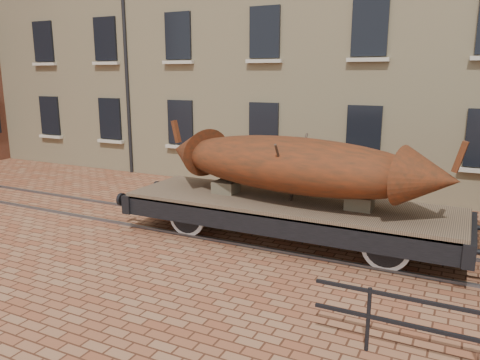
% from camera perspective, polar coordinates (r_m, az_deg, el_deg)
% --- Properties ---
extents(ground, '(90.00, 90.00, 0.00)m').
position_cam_1_polar(ground, '(11.70, 4.34, -7.30)').
color(ground, brown).
extents(rail_track, '(30.00, 1.52, 0.06)m').
position_cam_1_polar(rail_track, '(11.69, 4.34, -7.16)').
color(rail_track, '#59595E').
rests_on(rail_track, ground).
extents(flatcar_wagon, '(8.96, 2.43, 1.35)m').
position_cam_1_polar(flatcar_wagon, '(11.33, 5.86, -3.52)').
color(flatcar_wagon, brown).
rests_on(flatcar_wagon, ground).
extents(iron_boat, '(7.40, 2.88, 1.74)m').
position_cam_1_polar(iron_boat, '(11.05, 6.35, 1.92)').
color(iron_boat, maroon).
rests_on(iron_boat, flatcar_wagon).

